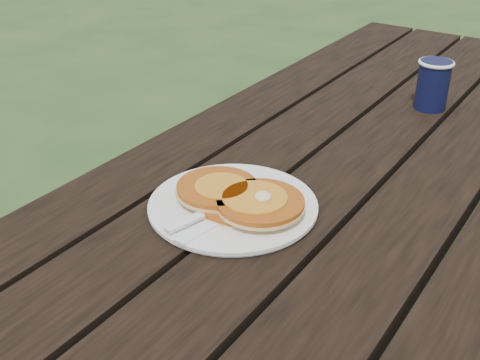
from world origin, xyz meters
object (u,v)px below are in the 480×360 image
Objects in this scene: picnic_table at (349,302)px; plate at (233,206)px; coffee_cup at (433,82)px; pancake_stack at (240,198)px.

plate is (-0.09, -0.32, 0.39)m from picnic_table.
coffee_cup is (0.12, 0.59, 0.06)m from plate.
plate reaches higher than picnic_table.
picnic_table is 0.52m from coffee_cup.
coffee_cup is (0.03, 0.27, 0.44)m from picnic_table.
pancake_stack is at bearing -100.27° from coffee_cup.
picnic_table is 16.62× the size of coffee_cup.
pancake_stack is at bearing 3.13° from plate.
coffee_cup is at bearing 79.73° from pancake_stack.
picnic_table is 8.34× the size of pancake_stack.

